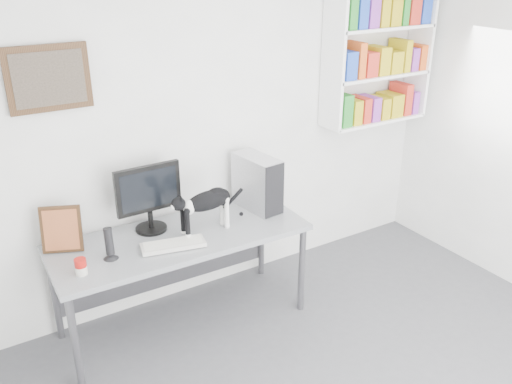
% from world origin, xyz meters
% --- Properties ---
extents(room, '(4.01, 4.01, 2.70)m').
position_xyz_m(room, '(0.00, 0.00, 1.35)').
color(room, '#4A4A4E').
rests_on(room, ground).
extents(bookshelf, '(1.03, 0.28, 1.24)m').
position_xyz_m(bookshelf, '(1.40, 1.85, 1.85)').
color(bookshelf, white).
rests_on(bookshelf, room).
extents(wall_art, '(0.52, 0.04, 0.42)m').
position_xyz_m(wall_art, '(-1.30, 1.97, 1.90)').
color(wall_art, '#452D16').
rests_on(wall_art, room).
extents(desk, '(1.85, 0.75, 0.77)m').
position_xyz_m(desk, '(-0.64, 1.59, 0.38)').
color(desk, gray).
rests_on(desk, room).
extents(monitor, '(0.49, 0.24, 0.51)m').
position_xyz_m(monitor, '(-0.78, 1.78, 1.02)').
color(monitor, black).
rests_on(monitor, desk).
extents(keyboard, '(0.47, 0.26, 0.03)m').
position_xyz_m(keyboard, '(-0.75, 1.46, 0.78)').
color(keyboard, beige).
rests_on(keyboard, desk).
extents(pc_tower, '(0.24, 0.44, 0.43)m').
position_xyz_m(pc_tower, '(0.08, 1.70, 0.98)').
color(pc_tower, silver).
rests_on(pc_tower, desk).
extents(speaker, '(0.12, 0.12, 0.23)m').
position_xyz_m(speaker, '(-1.16, 1.53, 0.88)').
color(speaker, black).
rests_on(speaker, desk).
extents(leaning_print, '(0.29, 0.20, 0.33)m').
position_xyz_m(leaning_print, '(-1.40, 1.81, 0.93)').
color(leaning_print, '#452D16').
rests_on(leaning_print, desk).
extents(soup_can, '(0.10, 0.10, 0.11)m').
position_xyz_m(soup_can, '(-1.38, 1.44, 0.82)').
color(soup_can, '#B7140F').
rests_on(soup_can, desk).
extents(cat, '(0.55, 0.19, 0.33)m').
position_xyz_m(cat, '(-0.45, 1.54, 0.93)').
color(cat, black).
rests_on(cat, desk).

